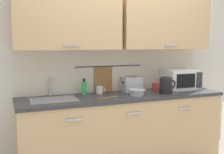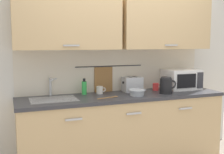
% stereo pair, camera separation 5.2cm
% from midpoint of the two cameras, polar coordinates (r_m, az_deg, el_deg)
% --- Properties ---
extents(counter_unit, '(2.53, 0.64, 0.90)m').
position_cam_midpoint_polar(counter_unit, '(3.47, 2.57, -10.90)').
color(counter_unit, tan).
rests_on(counter_unit, ground).
extents(back_wall_assembly, '(3.70, 0.41, 2.50)m').
position_cam_midpoint_polar(back_wall_assembly, '(3.52, 1.33, 6.97)').
color(back_wall_assembly, silver).
rests_on(back_wall_assembly, ground).
extents(sink_faucet, '(0.09, 0.17, 0.22)m').
position_cam_midpoint_polar(sink_faucet, '(3.33, -12.14, -1.43)').
color(sink_faucet, '#B2B5BA').
rests_on(sink_faucet, counter_unit).
extents(microwave, '(0.46, 0.35, 0.27)m').
position_cam_midpoint_polar(microwave, '(3.88, 14.54, -0.46)').
color(microwave, white).
rests_on(microwave, counter_unit).
extents(electric_kettle, '(0.23, 0.16, 0.21)m').
position_cam_midpoint_polar(electric_kettle, '(3.50, 11.59, -1.73)').
color(electric_kettle, black).
rests_on(electric_kettle, counter_unit).
extents(dish_soap_bottle, '(0.06, 0.06, 0.20)m').
position_cam_midpoint_polar(dish_soap_bottle, '(3.38, -5.34, -2.17)').
color(dish_soap_bottle, green).
rests_on(dish_soap_bottle, counter_unit).
extents(mug_near_sink, '(0.12, 0.08, 0.09)m').
position_cam_midpoint_polar(mug_near_sink, '(3.42, -2.09, -2.71)').
color(mug_near_sink, silver).
rests_on(mug_near_sink, counter_unit).
extents(mixing_bowl, '(0.21, 0.21, 0.08)m').
position_cam_midpoint_polar(mixing_bowl, '(3.31, 5.65, -3.10)').
color(mixing_bowl, '#A5ADB7').
rests_on(mixing_bowl, counter_unit).
extents(toaster, '(0.26, 0.17, 0.19)m').
position_cam_midpoint_polar(toaster, '(3.58, 4.63, -1.49)').
color(toaster, '#B7BABF').
rests_on(toaster, counter_unit).
extents(mug_by_kettle, '(0.12, 0.08, 0.09)m').
position_cam_midpoint_polar(mug_by_kettle, '(3.71, 9.47, -2.01)').
color(mug_by_kettle, red).
rests_on(mug_by_kettle, counter_unit).
extents(wooden_spoon, '(0.27, 0.09, 0.01)m').
position_cam_midpoint_polar(wooden_spoon, '(3.17, 0.13, -4.22)').
color(wooden_spoon, '#9E7042').
rests_on(wooden_spoon, counter_unit).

